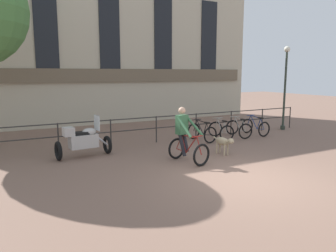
# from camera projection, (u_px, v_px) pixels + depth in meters

# --- Properties ---
(ground_plane) EXTENTS (60.00, 60.00, 0.00)m
(ground_plane) POSITION_uv_depth(u_px,v_px,m) (244.00, 179.00, 8.54)
(ground_plane) COLOR #7A5B4C
(canal_railing) EXTENTS (15.05, 0.05, 1.05)m
(canal_railing) POSITION_uv_depth(u_px,v_px,m) (156.00, 125.00, 12.95)
(canal_railing) COLOR #2D2B28
(canal_railing) RESTS_ON ground_plane
(building_facade) EXTENTS (18.00, 0.72, 8.42)m
(building_facade) POSITION_uv_depth(u_px,v_px,m) (108.00, 45.00, 17.42)
(building_facade) COLOR #BCB299
(building_facade) RESTS_ON ground_plane
(cyclist_with_bike) EXTENTS (0.91, 1.29, 1.70)m
(cyclist_with_bike) POSITION_uv_depth(u_px,v_px,m) (186.00, 137.00, 10.12)
(cyclist_with_bike) COLOR black
(cyclist_with_bike) RESTS_ON ground_plane
(dog) EXTENTS (0.29, 1.01, 0.62)m
(dog) POSITION_uv_depth(u_px,v_px,m) (224.00, 142.00, 11.02)
(dog) COLOR tan
(dog) RESTS_ON ground_plane
(parked_motorcycle) EXTENTS (1.82, 0.77, 1.35)m
(parked_motorcycle) POSITION_uv_depth(u_px,v_px,m) (83.00, 140.00, 10.69)
(parked_motorcycle) COLOR black
(parked_motorcycle) RESTS_ON ground_plane
(parked_bicycle_near_lamp) EXTENTS (0.77, 1.17, 0.86)m
(parked_bicycle_near_lamp) POSITION_uv_depth(u_px,v_px,m) (202.00, 132.00, 13.24)
(parked_bicycle_near_lamp) COLOR black
(parked_bicycle_near_lamp) RESTS_ON ground_plane
(parked_bicycle_mid_left) EXTENTS (0.84, 1.21, 0.86)m
(parked_bicycle_mid_left) POSITION_uv_depth(u_px,v_px,m) (221.00, 130.00, 13.69)
(parked_bicycle_mid_left) COLOR black
(parked_bicycle_mid_left) RESTS_ON ground_plane
(parked_bicycle_mid_right) EXTENTS (0.82, 1.20, 0.86)m
(parked_bicycle_mid_right) POSITION_uv_depth(u_px,v_px,m) (239.00, 129.00, 14.13)
(parked_bicycle_mid_right) COLOR black
(parked_bicycle_mid_right) RESTS_ON ground_plane
(parked_bicycle_far_end) EXTENTS (0.67, 1.12, 0.86)m
(parked_bicycle_far_end) POSITION_uv_depth(u_px,v_px,m) (256.00, 127.00, 14.58)
(parked_bicycle_far_end) COLOR black
(parked_bicycle_far_end) RESTS_ON ground_plane
(street_lamp) EXTENTS (0.28, 0.28, 3.98)m
(street_lamp) POSITION_uv_depth(u_px,v_px,m) (285.00, 83.00, 15.64)
(street_lamp) COLOR #2D382D
(street_lamp) RESTS_ON ground_plane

